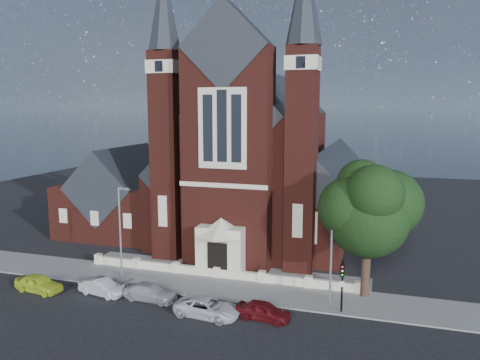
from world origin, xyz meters
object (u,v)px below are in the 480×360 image
at_px(church, 264,164).
at_px(car_dark_red, 263,311).
at_px(street_tree, 369,212).
at_px(traffic_signal, 342,280).
at_px(car_silver_b, 150,292).
at_px(car_silver_a, 102,287).
at_px(car_white_suv, 207,308).
at_px(car_lime_van, 39,283).
at_px(street_lamp_right, 333,245).
at_px(parish_hall, 124,199).
at_px(street_lamp_left, 121,227).

relative_size(church, car_dark_red, 8.89).
height_order(street_tree, traffic_signal, street_tree).
xyz_separation_m(car_silver_b, car_dark_red, (9.23, -0.72, 0.04)).
bearing_deg(car_silver_a, car_white_suv, -87.14).
bearing_deg(car_silver_b, car_lime_van, 100.18).
relative_size(street_tree, car_white_suv, 2.24).
height_order(street_tree, street_lamp_right, street_tree).
height_order(church, traffic_signal, church).
xyz_separation_m(car_lime_van, car_dark_red, (18.66, 0.46, -0.04)).
distance_m(street_lamp_right, car_silver_b, 14.47).
bearing_deg(street_tree, church, 126.17).
xyz_separation_m(parish_hall, car_silver_b, (12.61, -17.48, -3.38)).
height_order(street_lamp_left, traffic_signal, street_lamp_left).
relative_size(street_tree, car_lime_van, 2.58).
height_order(traffic_signal, car_white_suv, traffic_signal).
bearing_deg(car_silver_a, street_lamp_left, 15.83).
distance_m(car_lime_van, car_dark_red, 18.67).
height_order(car_white_suv, car_dark_red, car_dark_red).
xyz_separation_m(car_lime_van, car_white_suv, (14.70, -0.21, -0.04)).
height_order(parish_hall, street_lamp_left, parish_hall).
xyz_separation_m(church, parish_hall, (-16.00, -4.94, -4.17)).
bearing_deg(car_white_suv, car_silver_a, 87.96).
bearing_deg(car_silver_b, parish_hall, 38.87).
bearing_deg(street_lamp_left, street_tree, 4.76).
bearing_deg(car_silver_b, car_dark_red, -91.42).
height_order(street_lamp_left, street_lamp_right, same).
relative_size(car_silver_b, car_white_suv, 0.91).
xyz_separation_m(street_lamp_left, traffic_signal, (18.91, -1.57, -2.02)).
relative_size(car_silver_b, car_dark_red, 1.11).
bearing_deg(car_silver_b, car_silver_a, 96.43).
relative_size(parish_hall, car_dark_red, 3.11).
xyz_separation_m(street_lamp_left, car_silver_a, (0.39, -3.72, -3.95)).
xyz_separation_m(traffic_signal, car_dark_red, (-5.15, -2.63, -1.91)).
xyz_separation_m(street_tree, traffic_signal, (-1.60, -3.28, -4.38)).
xyz_separation_m(church, traffic_signal, (11.00, -20.52, -5.60)).
bearing_deg(parish_hall, car_silver_a, -64.42).
bearing_deg(street_tree, traffic_signal, -115.95).
bearing_deg(traffic_signal, car_white_suv, -160.12).
height_order(traffic_signal, car_dark_red, traffic_signal).
bearing_deg(car_white_suv, street_lamp_left, 68.47).
relative_size(car_silver_a, car_silver_b, 0.91).
height_order(street_lamp_left, car_white_suv, street_lamp_left).
xyz_separation_m(street_lamp_left, street_lamp_right, (18.00, 0.00, 0.00)).
bearing_deg(street_lamp_right, street_lamp_left, 180.00).
bearing_deg(car_silver_b, street_tree, -68.96).
bearing_deg(traffic_signal, parish_hall, 150.02).
height_order(car_silver_b, car_white_suv, car_white_suv).
distance_m(street_lamp_left, car_silver_a, 5.44).
distance_m(street_tree, street_lamp_left, 20.71).
relative_size(street_tree, car_silver_a, 2.72).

